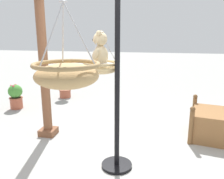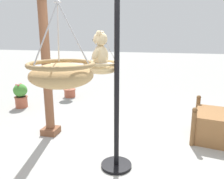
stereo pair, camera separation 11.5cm
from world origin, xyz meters
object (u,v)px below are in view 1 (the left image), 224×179
display_pole_central (117,116)px  hanging_basket_with_teddy (101,67)px  potted_plant_bushy_green (65,80)px  hanging_basket_left_high (67,74)px  teddy_bear (99,52)px  wooden_planter_box (214,123)px  greenhouse_pillar_right (43,56)px  potted_plant_tall_leafy (16,96)px

display_pole_central → hanging_basket_with_teddy: bearing=59.0°
potted_plant_bushy_green → hanging_basket_left_high: bearing=-156.3°
hanging_basket_with_teddy → teddy_bear: (-0.00, 0.02, 0.21)m
hanging_basket_with_teddy → potted_plant_bushy_green: bearing=31.4°
hanging_basket_with_teddy → potted_plant_bushy_green: hanging_basket_with_teddy is taller
display_pole_central → potted_plant_bushy_green: (3.31, 2.18, -0.25)m
hanging_basket_with_teddy → wooden_planter_box: size_ratio=0.55×
hanging_basket_with_teddy → greenhouse_pillar_right: 1.38m
teddy_bear → wooden_planter_box: teddy_bear is taller
teddy_bear → hanging_basket_left_high: bearing=-177.1°
display_pole_central → potted_plant_bushy_green: bearing=33.3°
potted_plant_bushy_green → display_pole_central: bearing=-146.7°
potted_plant_tall_leafy → hanging_basket_with_teddy: bearing=-125.3°
wooden_planter_box → potted_plant_tall_leafy: wooden_planter_box is taller
hanging_basket_with_teddy → greenhouse_pillar_right: bearing=62.0°
teddy_bear → greenhouse_pillar_right: greenhouse_pillar_right is taller
display_pole_central → hanging_basket_with_teddy: display_pole_central is taller
teddy_bear → hanging_basket_left_high: (-1.32, -0.07, -0.08)m
hanging_basket_with_teddy → teddy_bear: size_ratio=1.16×
display_pole_central → potted_plant_tall_leafy: display_pole_central is taller
hanging_basket_left_high → potted_plant_bushy_green: hanging_basket_left_high is taller
hanging_basket_left_high → potted_plant_tall_leafy: bearing=40.5°
hanging_basket_with_teddy → potted_plant_bushy_green: size_ratio=0.59×
teddy_bear → wooden_planter_box: 2.55m
display_pole_central → teddy_bear: 0.91m
hanging_basket_left_high → greenhouse_pillar_right: greenhouse_pillar_right is taller
display_pole_central → wooden_planter_box: 2.08m
hanging_basket_left_high → teddy_bear: bearing=2.9°
wooden_planter_box → potted_plant_bushy_green: size_ratio=1.08×
hanging_basket_with_teddy → wooden_planter_box: 2.43m
greenhouse_pillar_right → potted_plant_tall_leafy: bearing=49.8°
greenhouse_pillar_right → display_pole_central: bearing=-118.5°
wooden_planter_box → potted_plant_bushy_green: potted_plant_bushy_green is taller
teddy_bear → potted_plant_tall_leafy: 3.58m
potted_plant_bushy_green → greenhouse_pillar_right: bearing=-164.2°
greenhouse_pillar_right → wooden_planter_box: (0.49, -3.03, -1.20)m
display_pole_central → hanging_basket_with_teddy: 0.71m
hanging_basket_with_teddy → potted_plant_bushy_green: 3.81m
hanging_basket_with_teddy → hanging_basket_left_high: hanging_basket_left_high is taller
hanging_basket_with_teddy → hanging_basket_left_high: size_ratio=0.84×
hanging_basket_left_high → potted_plant_tall_leafy: 4.46m
hanging_basket_left_high → potted_plant_bushy_green: size_ratio=0.70×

